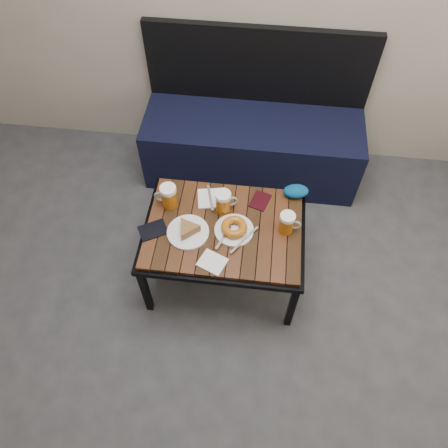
# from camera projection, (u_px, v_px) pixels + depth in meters

# --- Properties ---
(ground) EXTENTS (4.00, 4.00, 0.00)m
(ground) POSITION_uv_depth(u_px,v_px,m) (192.00, 431.00, 2.12)
(ground) COLOR #2D2D30
(ground) RESTS_ON ground
(room_shell) EXTENTS (4.00, 4.00, 4.00)m
(room_shell) POSITION_uv_depth(u_px,v_px,m) (181.00, 44.00, 0.98)
(room_shell) COLOR gray
(room_shell) RESTS_ON ground
(bench) EXTENTS (1.40, 0.50, 0.95)m
(bench) POSITION_uv_depth(u_px,v_px,m) (252.00, 140.00, 2.91)
(bench) COLOR black
(bench) RESTS_ON ground
(cafe_table) EXTENTS (0.84, 0.62, 0.47)m
(cafe_table) POSITION_uv_depth(u_px,v_px,m) (224.00, 232.00, 2.29)
(cafe_table) COLOR black
(cafe_table) RESTS_ON ground
(beer_mug_left) EXTENTS (0.13, 0.09, 0.14)m
(beer_mug_left) POSITION_uv_depth(u_px,v_px,m) (168.00, 196.00, 2.28)
(beer_mug_left) COLOR #A4560D
(beer_mug_left) RESTS_ON cafe_table
(beer_mug_centre) EXTENTS (0.13, 0.10, 0.13)m
(beer_mug_centre) POSITION_uv_depth(u_px,v_px,m) (224.00, 202.00, 2.26)
(beer_mug_centre) COLOR #A4560D
(beer_mug_centre) RESTS_ON cafe_table
(beer_mug_right) EXTENTS (0.11, 0.08, 0.12)m
(beer_mug_right) POSITION_uv_depth(u_px,v_px,m) (287.00, 223.00, 2.19)
(beer_mug_right) COLOR #A4560D
(beer_mug_right) RESTS_ON cafe_table
(plate_pie) EXTENTS (0.22, 0.22, 0.06)m
(plate_pie) POSITION_uv_depth(u_px,v_px,m) (188.00, 230.00, 2.21)
(plate_pie) COLOR white
(plate_pie) RESTS_ON cafe_table
(plate_bagel) EXTENTS (0.22, 0.25, 0.06)m
(plate_bagel) POSITION_uv_depth(u_px,v_px,m) (234.00, 229.00, 2.22)
(plate_bagel) COLOR white
(plate_bagel) RESTS_ON cafe_table
(napkin_left) EXTENTS (0.16, 0.17, 0.01)m
(napkin_left) POSITION_uv_depth(u_px,v_px,m) (210.00, 198.00, 2.36)
(napkin_left) COLOR white
(napkin_left) RESTS_ON cafe_table
(napkin_right) EXTENTS (0.16, 0.15, 0.01)m
(napkin_right) POSITION_uv_depth(u_px,v_px,m) (212.00, 262.00, 2.13)
(napkin_right) COLOR white
(napkin_right) RESTS_ON cafe_table
(passport_navy) EXTENTS (0.17, 0.16, 0.01)m
(passport_navy) POSITION_uv_depth(u_px,v_px,m) (153.00, 230.00, 2.24)
(passport_navy) COLOR black
(passport_navy) RESTS_ON cafe_table
(passport_burgundy) EXTENTS (0.12, 0.14, 0.01)m
(passport_burgundy) POSITION_uv_depth(u_px,v_px,m) (260.00, 201.00, 2.35)
(passport_burgundy) COLOR black
(passport_burgundy) RESTS_ON cafe_table
(knit_pouch) EXTENTS (0.15, 0.11, 0.06)m
(knit_pouch) POSITION_uv_depth(u_px,v_px,m) (296.00, 191.00, 2.35)
(knit_pouch) COLOR navy
(knit_pouch) RESTS_ON cafe_table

